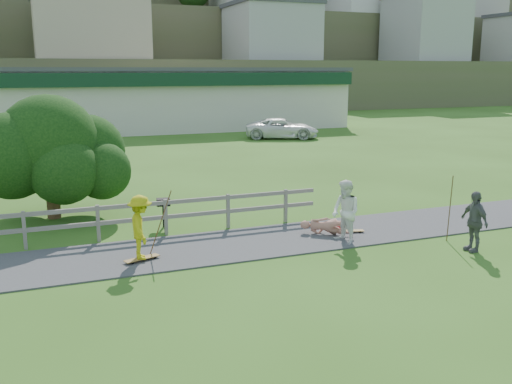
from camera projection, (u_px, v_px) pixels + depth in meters
ground at (268, 259)px, 15.15m from camera, size 260.00×260.00×0.00m
path at (248, 243)px, 16.51m from camera, size 34.00×3.00×0.04m
fence at (76, 220)px, 16.35m from camera, size 15.05×0.10×1.10m
strip_mall at (152, 98)px, 47.82m from camera, size 32.50×10.75×5.10m
hillside at (58, 11)px, 95.16m from camera, size 220.00×67.00×47.50m
skater_rider at (141, 231)px, 14.76m from camera, size 0.71×1.14×1.69m
skater_fallen at (326, 226)px, 17.27m from camera, size 1.27×1.46×0.57m
spectator_a at (346, 212)px, 16.38m from camera, size 0.82×0.99×1.85m
spectator_b at (474, 221)px, 15.69m from camera, size 0.45×1.01×1.70m
car_silver at (77, 136)px, 36.75m from camera, size 4.42×1.64×1.44m
car_white at (282, 129)px, 41.44m from camera, size 5.80×4.26×1.47m
tree at (51, 169)px, 19.04m from camera, size 5.35×5.35×3.38m
bbq at (164, 213)px, 18.18m from camera, size 0.48×0.39×0.93m
longboard_rider at (142, 260)px, 14.93m from camera, size 0.99×0.54×0.11m
longboard_fallen at (351, 232)px, 17.51m from camera, size 0.83×0.42×0.09m
helmet at (338, 227)px, 17.84m from camera, size 0.25×0.25×0.25m
pole_rider at (160, 221)px, 15.32m from camera, size 0.03×0.03×1.89m
pole_spec_left at (450, 209)px, 16.59m from camera, size 0.03×0.03×1.96m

